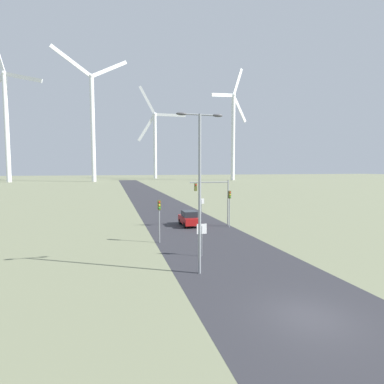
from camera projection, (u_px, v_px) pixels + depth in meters
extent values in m
plane|color=#757A5B|center=(308.00, 316.00, 14.06)|extent=(600.00, 600.00, 0.00)
cube|color=#2D2D33|center=(157.00, 203.00, 60.27)|extent=(10.00, 240.00, 0.01)
cylinder|color=gray|center=(200.00, 195.00, 19.41)|extent=(0.18, 0.18, 10.40)
cylinder|color=gray|center=(200.00, 115.00, 19.00)|extent=(2.39, 0.10, 0.10)
ellipsoid|color=#4C4C51|center=(182.00, 114.00, 18.70)|extent=(0.70, 0.32, 0.20)
ellipsoid|color=#4C4C51|center=(218.00, 116.00, 19.31)|extent=(0.70, 0.32, 0.20)
cylinder|color=gray|center=(202.00, 241.00, 23.59)|extent=(0.07, 0.07, 2.43)
cube|color=white|center=(202.00, 229.00, 23.50)|extent=(0.81, 0.01, 0.81)
cube|color=red|center=(202.00, 229.00, 23.51)|extent=(0.76, 0.02, 0.76)
cylinder|color=gray|center=(202.00, 207.00, 45.85)|extent=(0.07, 0.07, 2.15)
cube|color=white|center=(202.00, 201.00, 45.77)|extent=(0.81, 0.01, 0.81)
cube|color=red|center=(202.00, 201.00, 45.78)|extent=(0.76, 0.02, 0.76)
cylinder|color=gray|center=(159.00, 222.00, 27.85)|extent=(0.11, 0.11, 4.00)
cube|color=#4C511E|center=(159.00, 205.00, 27.73)|extent=(0.28, 0.24, 0.90)
sphere|color=red|center=(159.00, 202.00, 27.58)|extent=(0.16, 0.16, 0.16)
sphere|color=gold|center=(159.00, 205.00, 27.60)|extent=(0.16, 0.16, 0.16)
sphere|color=green|center=(159.00, 208.00, 27.62)|extent=(0.16, 0.16, 0.16)
cylinder|color=gray|center=(229.00, 209.00, 35.29)|extent=(0.11, 0.11, 4.31)
cube|color=#4C511E|center=(230.00, 195.00, 35.15)|extent=(0.28, 0.24, 0.90)
sphere|color=red|center=(230.00, 192.00, 35.00)|extent=(0.16, 0.16, 0.16)
sphere|color=gold|center=(230.00, 195.00, 35.02)|extent=(0.16, 0.16, 0.16)
sphere|color=green|center=(230.00, 197.00, 35.04)|extent=(0.16, 0.16, 0.16)
cylinder|color=gray|center=(228.00, 203.00, 35.93)|extent=(0.14, 0.14, 5.56)
cylinder|color=gray|center=(209.00, 182.00, 35.12)|extent=(4.76, 0.12, 0.12)
cube|color=#4C511E|center=(196.00, 187.00, 34.73)|extent=(0.28, 0.24, 0.90)
sphere|color=red|center=(196.00, 185.00, 34.58)|extent=(0.18, 0.18, 0.18)
cube|color=maroon|center=(189.00, 220.00, 36.21)|extent=(1.80, 4.10, 0.80)
cube|color=#1E2328|center=(189.00, 214.00, 36.00)|extent=(1.56, 2.10, 0.70)
cylinder|color=black|center=(180.00, 222.00, 37.25)|extent=(0.22, 0.66, 0.66)
cylinder|color=black|center=(193.00, 221.00, 37.68)|extent=(0.22, 0.66, 0.66)
cylinder|color=black|center=(185.00, 225.00, 34.80)|extent=(0.22, 0.66, 0.66)
cylinder|color=black|center=(198.00, 225.00, 35.23)|extent=(0.22, 0.66, 0.66)
cylinder|color=silver|center=(7.00, 129.00, 148.33)|extent=(2.20, 2.20, 53.20)
sphere|color=silver|center=(4.00, 74.00, 146.22)|extent=(2.60, 2.60, 2.60)
cube|color=silver|center=(23.00, 77.00, 144.27)|extent=(18.75, 9.70, 6.34)
cylinder|color=silver|center=(93.00, 130.00, 154.10)|extent=(2.20, 2.20, 53.54)
sphere|color=silver|center=(91.00, 76.00, 151.98)|extent=(2.60, 2.60, 2.60)
cube|color=silver|center=(110.00, 69.00, 157.21)|extent=(18.29, 7.24, 12.10)
cube|color=silver|center=(71.00, 61.00, 145.89)|extent=(18.21, 7.21, 12.26)
cube|color=silver|center=(92.00, 99.00, 152.84)|extent=(1.95, 1.13, 21.25)
cylinder|color=silver|center=(155.00, 147.00, 206.18)|extent=(2.20, 2.20, 43.71)
sphere|color=silver|center=(155.00, 114.00, 204.45)|extent=(2.60, 2.60, 2.60)
cube|color=silver|center=(147.00, 100.00, 203.47)|extent=(11.04, 2.91, 18.92)
cube|color=silver|center=(146.00, 128.00, 204.93)|extent=(12.19, 3.16, 18.31)
cube|color=silver|center=(171.00, 115.00, 204.96)|extent=(20.14, 4.92, 2.52)
cylinder|color=silver|center=(233.00, 138.00, 174.10)|extent=(2.20, 2.20, 48.84)
sphere|color=silver|center=(233.00, 95.00, 172.17)|extent=(2.60, 2.60, 2.60)
cube|color=silver|center=(223.00, 95.00, 166.43)|extent=(15.65, 7.73, 4.03)
cube|color=silver|center=(240.00, 109.00, 176.33)|extent=(10.87, 5.47, 14.55)
cube|color=silver|center=(238.00, 81.00, 173.74)|extent=(7.57, 3.92, 16.38)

